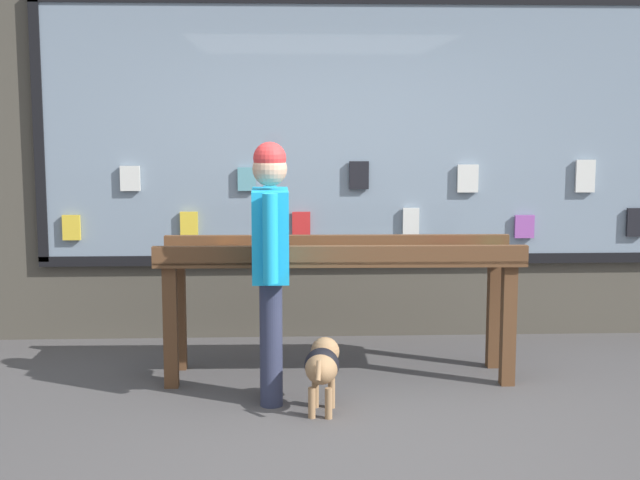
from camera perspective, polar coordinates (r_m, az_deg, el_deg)
name	(u,v)px	position (r m, az deg, el deg)	size (l,w,h in m)	color
ground_plane	(352,436)	(5.11, 2.07, -12.45)	(40.00, 40.00, 0.00)	#474444
shopfront_facade	(339,131)	(7.18, 1.21, 6.98)	(7.73, 0.29, 3.34)	#4C473D
display_table_main	(339,268)	(6.04, 1.21, -1.80)	(2.44, 0.64, 0.95)	brown
person_browsing	(270,253)	(5.48, -3.19, -0.85)	(0.23, 0.65, 1.63)	#2D334C
small_dog	(322,365)	(5.44, 0.16, -7.99)	(0.25, 0.54, 0.42)	#99724C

